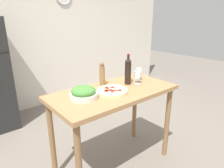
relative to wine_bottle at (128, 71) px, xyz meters
The scene contains 9 objects.
ground_plane 1.11m from the wine_bottle, 166.66° to the right, with size 14.00×14.00×0.00m, color slate.
wall_back 2.18m from the wine_bottle, 96.60° to the left, with size 6.40×0.08×2.60m.
prep_counter 0.38m from the wine_bottle, 166.66° to the right, with size 1.32×0.66×0.93m.
wine_bottle is the anchor object (origin of this frame).
wine_glass_near 0.12m from the wine_bottle, 34.56° to the right, with size 0.07×0.07×0.15m.
wine_glass_far 0.20m from the wine_bottle, ahead, with size 0.07×0.07×0.15m.
pepper_mill 0.29m from the wine_bottle, 151.12° to the left, with size 0.06×0.06×0.26m.
salad_bowl 0.62m from the wine_bottle, behind, with size 0.26×0.26×0.12m.
homemade_pizza 0.35m from the wine_bottle, 162.77° to the right, with size 0.31×0.31×0.04m.
Camera 1 is at (-1.24, -1.47, 1.64)m, focal length 32.00 mm.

